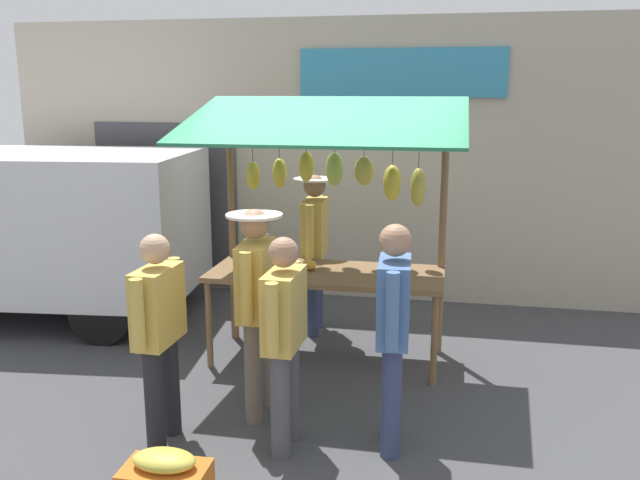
{
  "coord_description": "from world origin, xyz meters",
  "views": [
    {
      "loc": [
        -1.16,
        6.08,
        2.56
      ],
      "look_at": [
        0.0,
        0.3,
        1.25
      ],
      "focal_mm": 38.11,
      "sensor_mm": 36.0,
      "label": 1
    }
  ],
  "objects": [
    {
      "name": "ground_plane",
      "position": [
        0.0,
        0.0,
        0.0
      ],
      "size": [
        40.0,
        40.0,
        0.0
      ],
      "primitive_type": "plane",
      "color": "#424244"
    },
    {
      "name": "street_backdrop",
      "position": [
        0.05,
        -2.2,
        1.7
      ],
      "size": [
        9.0,
        0.3,
        3.4
      ],
      "color": "#B2A893",
      "rests_on": "ground"
    },
    {
      "name": "market_stall",
      "position": [
        -0.01,
        -0.05,
        1.56
      ],
      "size": [
        2.5,
        1.46,
        2.5
      ],
      "color": "brown",
      "rests_on": "ground"
    },
    {
      "name": "vendor_with_sunhat",
      "position": [
        0.27,
        -0.75,
        1.01
      ],
      "size": [
        0.44,
        0.72,
        1.7
      ],
      "rotation": [
        0.0,
        0.0,
        1.62
      ],
      "color": "navy",
      "rests_on": "ground"
    },
    {
      "name": "shopper_in_striped_shirt",
      "position": [
        0.32,
        1.23,
        1.0
      ],
      "size": [
        0.43,
        0.71,
        1.68
      ],
      "rotation": [
        0.0,
        0.0,
        -1.5
      ],
      "color": "#726656",
      "rests_on": "ground"
    },
    {
      "name": "shopper_with_shopping_bag",
      "position": [
        -0.78,
        1.53,
        0.97
      ],
      "size": [
        0.25,
        0.71,
        1.66
      ],
      "rotation": [
        0.0,
        0.0,
        -1.51
      ],
      "color": "navy",
      "rests_on": "ground"
    },
    {
      "name": "shopper_in_grey_tee",
      "position": [
        -0.02,
        1.68,
        0.9
      ],
      "size": [
        0.23,
        0.68,
        1.57
      ],
      "rotation": [
        0.0,
        0.0,
        -1.59
      ],
      "color": "#4C4C51",
      "rests_on": "ground"
    },
    {
      "name": "shopper_with_ponytail",
      "position": [
        0.88,
        1.79,
        0.91
      ],
      "size": [
        0.23,
        0.68,
        1.58
      ],
      "rotation": [
        0.0,
        0.0,
        -1.6
      ],
      "color": "#232328",
      "rests_on": "ground"
    }
  ]
}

